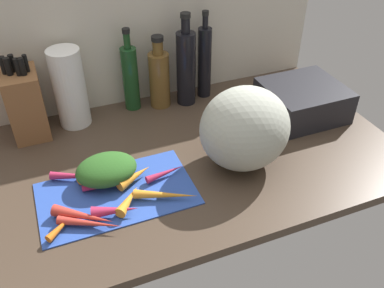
# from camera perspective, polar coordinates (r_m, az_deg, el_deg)

# --- Properties ---
(ground_plane) EXTENTS (1.70, 0.80, 0.03)m
(ground_plane) POSITION_cam_1_polar(r_m,az_deg,el_deg) (1.30, -8.70, -3.37)
(ground_plane) COLOR #47382B
(wall_back) EXTENTS (1.70, 0.03, 0.60)m
(wall_back) POSITION_cam_1_polar(r_m,az_deg,el_deg) (1.48, -13.84, 15.30)
(wall_back) COLOR beige
(wall_back) RESTS_ON ground_plane
(cutting_board) EXTENTS (0.43, 0.25, 0.01)m
(cutting_board) POSITION_cam_1_polar(r_m,az_deg,el_deg) (1.20, -10.22, -6.62)
(cutting_board) COLOR #2D51B7
(cutting_board) RESTS_ON ground_plane
(carrot_0) EXTENTS (0.17, 0.10, 0.03)m
(carrot_0) POSITION_cam_1_polar(r_m,az_deg,el_deg) (1.15, -3.61, -6.94)
(carrot_0) COLOR orange
(carrot_0) RESTS_ON cutting_board
(carrot_1) EXTENTS (0.09, 0.10, 0.03)m
(carrot_1) POSITION_cam_1_polar(r_m,az_deg,el_deg) (1.15, -8.62, -7.53)
(carrot_1) COLOR orange
(carrot_1) RESTS_ON cutting_board
(carrot_2) EXTENTS (0.13, 0.04, 0.02)m
(carrot_2) POSITION_cam_1_polar(r_m,az_deg,el_deg) (1.23, -3.61, -3.93)
(carrot_2) COLOR #B2264C
(carrot_2) RESTS_ON cutting_board
(carrot_3) EXTENTS (0.12, 0.03, 0.02)m
(carrot_3) POSITION_cam_1_polar(r_m,az_deg,el_deg) (1.22, -10.81, -4.98)
(carrot_3) COLOR orange
(carrot_3) RESTS_ON cutting_board
(carrot_4) EXTENTS (0.15, 0.10, 0.03)m
(carrot_4) POSITION_cam_1_polar(r_m,az_deg,el_deg) (1.27, -12.32, -3.16)
(carrot_4) COLOR orange
(carrot_4) RESTS_ON cutting_board
(carrot_5) EXTENTS (0.15, 0.12, 0.03)m
(carrot_5) POSITION_cam_1_polar(r_m,az_deg,el_deg) (1.13, -14.65, -9.44)
(carrot_5) COLOR red
(carrot_5) RESTS_ON cutting_board
(carrot_6) EXTENTS (0.12, 0.08, 0.03)m
(carrot_6) POSITION_cam_1_polar(r_m,az_deg,el_deg) (1.21, -7.82, -4.37)
(carrot_6) COLOR orange
(carrot_6) RESTS_ON cutting_board
(carrot_7) EXTENTS (0.13, 0.05, 0.02)m
(carrot_7) POSITION_cam_1_polar(r_m,az_deg,el_deg) (1.21, -11.67, -5.47)
(carrot_7) COLOR #B2264C
(carrot_7) RESTS_ON cutting_board
(carrot_8) EXTENTS (0.13, 0.06, 0.03)m
(carrot_8) POSITION_cam_1_polar(r_m,az_deg,el_deg) (1.12, -10.43, -8.89)
(carrot_8) COLOR #B2264C
(carrot_8) RESTS_ON cutting_board
(carrot_9) EXTENTS (0.16, 0.10, 0.02)m
(carrot_9) POSITION_cam_1_polar(r_m,az_deg,el_deg) (1.11, -13.73, -10.44)
(carrot_9) COLOR red
(carrot_9) RESTS_ON cutting_board
(carrot_10) EXTENTS (0.16, 0.09, 0.02)m
(carrot_10) POSITION_cam_1_polar(r_m,az_deg,el_deg) (1.25, -15.15, -4.26)
(carrot_10) COLOR #B2264C
(carrot_10) RESTS_ON cutting_board
(carrot_11) EXTENTS (0.09, 0.08, 0.02)m
(carrot_11) POSITION_cam_1_polar(r_m,az_deg,el_deg) (1.13, -17.23, -10.51)
(carrot_11) COLOR orange
(carrot_11) RESTS_ON cutting_board
(carrot_greens_pile) EXTENTS (0.18, 0.13, 0.07)m
(carrot_greens_pile) POSITION_cam_1_polar(r_m,az_deg,el_deg) (1.22, -11.58, -3.42)
(carrot_greens_pile) COLOR #2D6023
(carrot_greens_pile) RESTS_ON cutting_board
(winter_squash) EXTENTS (0.27, 0.24, 0.25)m
(winter_squash) POSITION_cam_1_polar(r_m,az_deg,el_deg) (1.22, 7.18, 2.08)
(winter_squash) COLOR #B2B7A8
(winter_squash) RESTS_ON ground_plane
(knife_block) EXTENTS (0.11, 0.14, 0.28)m
(knife_block) POSITION_cam_1_polar(r_m,az_deg,el_deg) (1.45, -21.73, 5.16)
(knife_block) COLOR brown
(knife_block) RESTS_ON ground_plane
(paper_towel_roll) EXTENTS (0.11, 0.11, 0.27)m
(paper_towel_roll) POSITION_cam_1_polar(r_m,az_deg,el_deg) (1.45, -16.32, 7.30)
(paper_towel_roll) COLOR white
(paper_towel_roll) RESTS_ON ground_plane
(bottle_0) EXTENTS (0.06, 0.06, 0.30)m
(bottle_0) POSITION_cam_1_polar(r_m,az_deg,el_deg) (1.51, -8.38, 9.01)
(bottle_0) COLOR #19421E
(bottle_0) RESTS_ON ground_plane
(bottle_1) EXTENTS (0.07, 0.07, 0.27)m
(bottle_1) POSITION_cam_1_polar(r_m,az_deg,el_deg) (1.52, -4.47, 9.00)
(bottle_1) COLOR brown
(bottle_1) RESTS_ON ground_plane
(bottle_2) EXTENTS (0.07, 0.07, 0.34)m
(bottle_2) POSITION_cam_1_polar(r_m,az_deg,el_deg) (1.52, -0.84, 10.46)
(bottle_2) COLOR black
(bottle_2) RESTS_ON ground_plane
(bottle_3) EXTENTS (0.05, 0.05, 0.33)m
(bottle_3) POSITION_cam_1_polar(r_m,az_deg,el_deg) (1.57, 1.71, 11.17)
(bottle_3) COLOR black
(bottle_3) RESTS_ON ground_plane
(dish_rack) EXTENTS (0.27, 0.25, 0.11)m
(dish_rack) POSITION_cam_1_polar(r_m,az_deg,el_deg) (1.53, 14.81, 5.75)
(dish_rack) COLOR black
(dish_rack) RESTS_ON ground_plane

